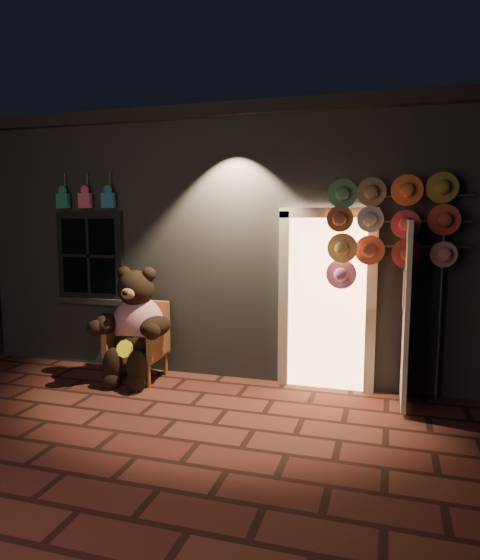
% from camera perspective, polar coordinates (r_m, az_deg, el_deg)
% --- Properties ---
extents(ground, '(60.00, 60.00, 0.00)m').
position_cam_1_polar(ground, '(5.39, -7.37, -15.56)').
color(ground, '#5A2C22').
rests_on(ground, ground).
extents(shop_building, '(7.30, 5.95, 3.51)m').
position_cam_1_polar(shop_building, '(8.76, 3.19, 4.94)').
color(shop_building, slate).
rests_on(shop_building, ground).
extents(wicker_armchair, '(0.70, 0.63, 0.99)m').
position_cam_1_polar(wicker_armchair, '(6.63, -11.36, -6.79)').
color(wicker_armchair, '#AE7B43').
rests_on(wicker_armchair, ground).
extents(teddy_bear, '(1.08, 0.85, 1.49)m').
position_cam_1_polar(teddy_bear, '(6.47, -11.93, -5.20)').
color(teddy_bear, '#AC122D').
rests_on(teddy_bear, ground).
extents(hat_rack, '(1.56, 0.22, 2.52)m').
position_cam_1_polar(hat_rack, '(5.80, 16.65, 5.76)').
color(hat_rack, '#59595E').
rests_on(hat_rack, ground).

